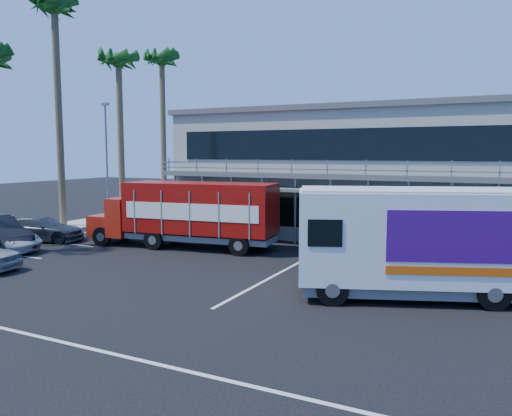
% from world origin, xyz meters
% --- Properties ---
extents(ground, '(120.00, 120.00, 0.00)m').
position_xyz_m(ground, '(0.00, 0.00, 0.00)').
color(ground, black).
rests_on(ground, ground).
extents(building, '(22.40, 12.00, 7.30)m').
position_xyz_m(building, '(3.00, 14.94, 3.66)').
color(building, '#A1A496').
rests_on(building, ground).
extents(curb_strip, '(3.00, 32.00, 0.16)m').
position_xyz_m(curb_strip, '(-15.00, 6.00, 0.08)').
color(curb_strip, '#A5A399').
rests_on(curb_strip, ground).
extents(palm_d, '(2.80, 2.80, 14.75)m').
position_xyz_m(palm_d, '(-15.20, 8.00, 12.80)').
color(palm_d, brown).
rests_on(palm_d, ground).
extents(palm_e, '(2.80, 2.80, 12.25)m').
position_xyz_m(palm_e, '(-14.70, 13.00, 10.57)').
color(palm_e, brown).
rests_on(palm_e, ground).
extents(palm_f, '(2.80, 2.80, 13.25)m').
position_xyz_m(palm_f, '(-15.10, 18.50, 11.47)').
color(palm_f, brown).
rests_on(palm_f, ground).
extents(light_pole_far, '(0.50, 0.25, 8.09)m').
position_xyz_m(light_pole_far, '(-14.20, 11.00, 4.50)').
color(light_pole_far, gray).
rests_on(light_pole_far, ground).
extents(red_truck, '(10.02, 3.56, 3.30)m').
position_xyz_m(red_truck, '(-4.28, 6.00, 1.81)').
color(red_truck, '#AD1D0E').
rests_on(red_truck, ground).
extents(white_van, '(7.83, 5.01, 3.62)m').
position_xyz_m(white_van, '(7.27, 2.00, 1.92)').
color(white_van, white).
rests_on(white_van, ground).
extents(parked_car_d, '(4.97, 3.30, 1.34)m').
position_xyz_m(parked_car_d, '(-12.50, 4.00, 0.67)').
color(parked_car_d, '#2E353D').
rests_on(parked_car_d, ground).
extents(parked_car_e, '(4.02, 1.91, 1.33)m').
position_xyz_m(parked_car_e, '(-9.50, 10.80, 0.66)').
color(parked_car_e, gray).
rests_on(parked_car_e, ground).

